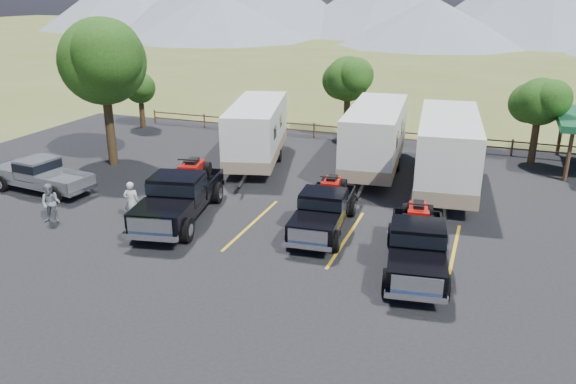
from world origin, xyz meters
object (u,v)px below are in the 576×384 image
(rig_right, at_px, (417,243))
(trailer_left, at_px, (257,132))
(rig_left, at_px, (180,194))
(trailer_right, at_px, (447,152))
(person_b, at_px, (51,203))
(pickup_silver, at_px, (41,175))
(tree_big_nw, at_px, (102,61))
(rig_center, at_px, (324,208))
(trailer_center, at_px, (375,138))
(person_a, at_px, (132,202))

(rig_right, height_order, trailer_left, trailer_left)
(rig_right, xyz_separation_m, trailer_left, (-10.04, 9.56, 0.81))
(rig_left, height_order, rig_right, rig_left)
(trailer_right, relative_size, person_b, 6.27)
(rig_right, height_order, pickup_silver, rig_right)
(tree_big_nw, xyz_separation_m, pickup_silver, (-0.34, -4.91, -4.71))
(tree_big_nw, height_order, rig_center, tree_big_nw)
(pickup_silver, bearing_deg, trailer_center, 127.51)
(tree_big_nw, distance_m, person_a, 9.92)
(rig_center, bearing_deg, pickup_silver, 176.97)
(tree_big_nw, distance_m, person_b, 9.45)
(person_a, relative_size, person_b, 1.06)
(tree_big_nw, height_order, rig_left, tree_big_nw)
(tree_big_nw, bearing_deg, trailer_right, 6.55)
(rig_left, distance_m, person_a, 1.98)
(trailer_right, bearing_deg, rig_right, -96.30)
(tree_big_nw, relative_size, person_b, 4.76)
(person_a, bearing_deg, person_b, -1.02)
(pickup_silver, distance_m, person_b, 4.18)
(rig_left, height_order, pickup_silver, rig_left)
(trailer_right, distance_m, pickup_silver, 19.14)
(rig_center, distance_m, trailer_center, 8.24)
(rig_left, distance_m, rig_center, 6.03)
(rig_left, distance_m, trailer_center, 11.10)
(trailer_center, xyz_separation_m, pickup_silver, (-14.04, -8.62, -0.96))
(tree_big_nw, relative_size, pickup_silver, 1.41)
(tree_big_nw, distance_m, rig_right, 19.16)
(rig_left, distance_m, person_b, 5.24)
(tree_big_nw, height_order, person_a, tree_big_nw)
(rig_center, xyz_separation_m, trailer_left, (-6.10, 7.43, 0.85))
(rig_right, distance_m, trailer_right, 8.65)
(rig_left, xyz_separation_m, person_a, (-1.67, -1.04, -0.19))
(rig_left, relative_size, rig_center, 1.20)
(trailer_right, bearing_deg, person_b, -152.28)
(rig_left, distance_m, rig_right, 9.95)
(trailer_left, distance_m, trailer_right, 10.17)
(tree_big_nw, bearing_deg, trailer_left, 21.92)
(trailer_center, height_order, person_b, trailer_center)
(person_a, xyz_separation_m, person_b, (-3.07, -1.19, -0.05))
(tree_big_nw, xyz_separation_m, rig_right, (17.39, -6.60, -4.62))
(rig_center, height_order, pickup_silver, rig_center)
(trailer_right, relative_size, person_a, 5.94)
(trailer_center, xyz_separation_m, person_b, (-10.93, -11.41, -0.98))
(tree_big_nw, bearing_deg, pickup_silver, -93.95)
(rig_left, relative_size, person_b, 4.16)
(trailer_center, bearing_deg, tree_big_nw, -169.79)
(rig_right, distance_m, person_b, 14.66)
(rig_center, bearing_deg, trailer_left, 124.54)
(person_a, distance_m, person_b, 3.29)
(trailer_left, bearing_deg, rig_center, -65.31)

